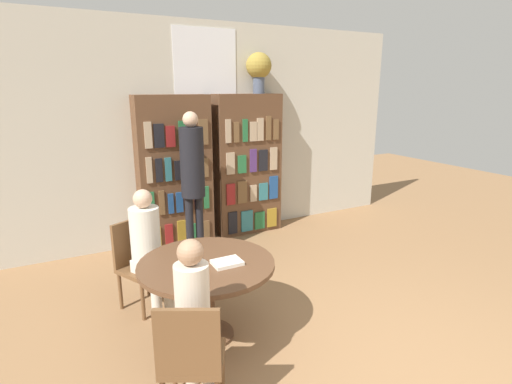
# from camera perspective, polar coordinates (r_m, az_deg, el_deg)

# --- Properties ---
(wall_back) EXTENTS (6.40, 0.07, 3.00)m
(wall_back) POSITION_cam_1_polar(r_m,az_deg,el_deg) (5.77, -7.04, 8.43)
(wall_back) COLOR beige
(wall_back) RESTS_ON ground_plane
(bookshelf_left) EXTENTS (0.98, 0.34, 2.04)m
(bookshelf_left) POSITION_cam_1_polar(r_m,az_deg,el_deg) (5.49, -11.53, 2.75)
(bookshelf_left) COLOR brown
(bookshelf_left) RESTS_ON ground_plane
(bookshelf_right) EXTENTS (0.98, 0.34, 2.04)m
(bookshelf_right) POSITION_cam_1_polar(r_m,az_deg,el_deg) (5.88, -1.18, 3.83)
(bookshelf_right) COLOR brown
(bookshelf_right) RESTS_ON ground_plane
(flower_vase) EXTENTS (0.36, 0.36, 0.57)m
(flower_vase) POSITION_cam_1_polar(r_m,az_deg,el_deg) (5.87, 0.40, 17.31)
(flower_vase) COLOR #475166
(flower_vase) RESTS_ON bookshelf_right
(reading_table) EXTENTS (1.15, 1.15, 0.71)m
(reading_table) POSITION_cam_1_polar(r_m,az_deg,el_deg) (3.48, -7.03, -11.73)
(reading_table) COLOR brown
(reading_table) RESTS_ON ground_plane
(chair_near_camera) EXTENTS (0.54, 0.54, 0.88)m
(chair_near_camera) POSITION_cam_1_polar(r_m,az_deg,el_deg) (2.76, -9.24, -22.09)
(chair_near_camera) COLOR brown
(chair_near_camera) RESTS_ON ground_plane
(chair_left_side) EXTENTS (0.54, 0.54, 0.88)m
(chair_left_side) POSITION_cam_1_polar(r_m,az_deg,el_deg) (4.15, -16.48, -9.29)
(chair_left_side) COLOR brown
(chair_left_side) RESTS_ON ground_plane
(seated_reader_left) EXTENTS (0.39, 0.42, 1.22)m
(seated_reader_left) POSITION_cam_1_polar(r_m,az_deg,el_deg) (3.94, -15.09, -7.18)
(seated_reader_left) COLOR beige
(seated_reader_left) RESTS_ON ground_plane
(seated_reader_right) EXTENTS (0.35, 0.39, 1.22)m
(seated_reader_right) POSITION_cam_1_polar(r_m,az_deg,el_deg) (2.81, -8.82, -16.77)
(seated_reader_right) COLOR beige
(seated_reader_right) RESTS_ON ground_plane
(librarian_standing) EXTENTS (0.30, 0.57, 1.85)m
(librarian_standing) POSITION_cam_1_polar(r_m,az_deg,el_deg) (5.02, -9.07, 3.15)
(librarian_standing) COLOR black
(librarian_standing) RESTS_ON ground_plane
(open_book_on_table) EXTENTS (0.24, 0.18, 0.03)m
(open_book_on_table) POSITION_cam_1_polar(r_m,az_deg,el_deg) (3.37, -4.16, -10.02)
(open_book_on_table) COLOR silver
(open_book_on_table) RESTS_ON reading_table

